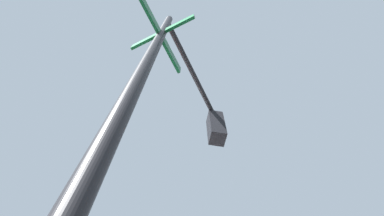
# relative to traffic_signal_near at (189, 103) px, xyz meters

# --- Properties ---
(traffic_signal_near) EXTENTS (1.77, 2.30, 6.35)m
(traffic_signal_near) POSITION_rel_traffic_signal_near_xyz_m (0.00, 0.00, 0.00)
(traffic_signal_near) COLOR black
(traffic_signal_near) RESTS_ON ground_plane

